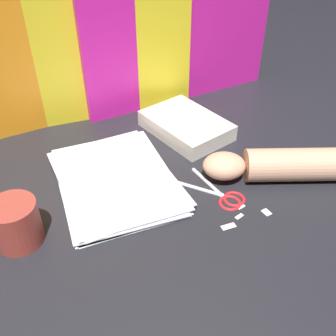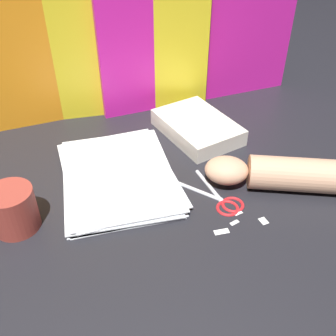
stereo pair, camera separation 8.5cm
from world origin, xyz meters
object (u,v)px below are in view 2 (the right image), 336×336
(book_closed, at_px, (197,127))
(scissors, at_px, (221,198))
(mug, at_px, (13,210))
(paper_stack, at_px, (118,176))
(hand_forearm, at_px, (283,174))

(book_closed, bearing_deg, scissors, -99.34)
(book_closed, relative_size, scissors, 1.55)
(book_closed, height_order, mug, mug)
(paper_stack, distance_m, hand_forearm, 0.38)
(book_closed, relative_size, mug, 2.83)
(hand_forearm, relative_size, mug, 3.67)
(mug, bearing_deg, paper_stack, 22.19)
(paper_stack, relative_size, mug, 3.79)
(paper_stack, height_order, scissors, paper_stack)
(hand_forearm, xyz_separation_m, mug, (-0.57, 0.05, 0.01))
(scissors, bearing_deg, hand_forearm, 0.34)
(paper_stack, xyz_separation_m, scissors, (0.20, -0.14, -0.00))
(scissors, bearing_deg, paper_stack, 145.08)
(paper_stack, bearing_deg, book_closed, 27.49)
(paper_stack, height_order, hand_forearm, hand_forearm)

